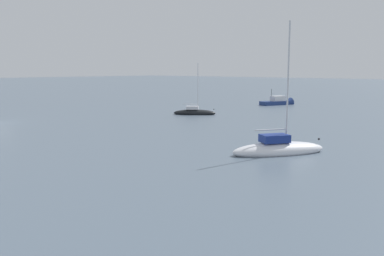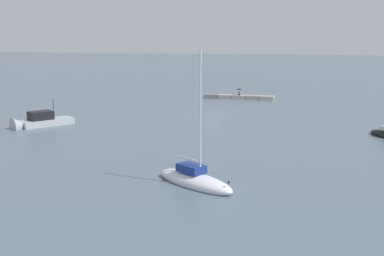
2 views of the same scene
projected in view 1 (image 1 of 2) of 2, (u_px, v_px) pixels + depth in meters
ground_plane at (2, 123)px, 49.62m from camera, size 500.00×500.00×0.00m
sailboat_black_far at (194, 112)px, 58.76m from camera, size 4.96×5.88×7.59m
sailboat_white_outer at (278, 149)px, 31.64m from camera, size 7.63×5.85×10.44m
motorboat_navy_far at (279, 103)px, 74.94m from camera, size 6.79×4.02×3.65m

